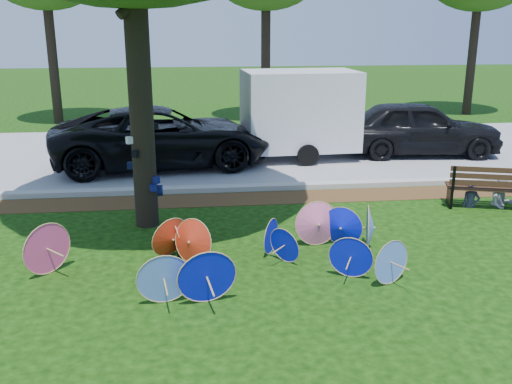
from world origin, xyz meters
TOP-DOWN VIEW (x-y plane):
  - ground at (0.00, 0.00)m, footprint 90.00×90.00m
  - mulch_strip at (0.00, 4.50)m, footprint 90.00×1.00m
  - curb at (0.00, 5.20)m, footprint 90.00×0.30m
  - street at (0.00, 9.35)m, footprint 90.00×8.00m
  - parasol_pile at (0.21, 0.82)m, footprint 5.86×2.43m
  - black_van at (-1.39, 7.77)m, footprint 6.13×3.39m
  - dark_pickup at (6.05, 8.39)m, footprint 4.86×2.32m
  - cargo_trailer at (2.49, 8.36)m, footprint 3.22×2.12m
  - park_bench at (5.62, 3.34)m, footprint 1.89×1.16m
  - person_left at (5.27, 3.39)m, footprint 0.40×0.27m
  - person_right at (5.97, 3.39)m, footprint 0.59×0.46m

SIDE VIEW (x-z plane):
  - ground at x=0.00m, z-range 0.00..0.00m
  - mulch_strip at x=0.00m, z-range 0.00..0.01m
  - street at x=0.00m, z-range 0.00..0.01m
  - curb at x=0.00m, z-range 0.00..0.12m
  - parasol_pile at x=0.21m, z-range -0.05..0.80m
  - park_bench at x=5.62m, z-range 0.00..0.92m
  - person_left at x=5.27m, z-range 0.00..1.05m
  - person_right at x=5.97m, z-range 0.00..1.21m
  - dark_pickup at x=6.05m, z-range 0.00..1.60m
  - black_van at x=-1.39m, z-range 0.00..1.62m
  - cargo_trailer at x=2.49m, z-range 0.00..2.79m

